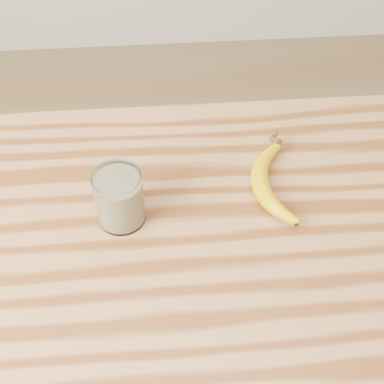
{
  "coord_description": "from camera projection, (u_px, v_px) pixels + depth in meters",
  "views": [
    {
      "loc": [
        0.08,
        -0.48,
        1.63
      ],
      "look_at": [
        0.12,
        0.13,
        0.93
      ],
      "focal_mm": 50.0,
      "sensor_mm": 36.0,
      "label": 1
    }
  ],
  "objects": [
    {
      "name": "table",
      "position": [
        129.0,
        307.0,
        0.96
      ],
      "size": [
        1.2,
        0.8,
        0.9
      ],
      "color": "#A76F40",
      "rests_on": "ground"
    },
    {
      "name": "banana",
      "position": [
        259.0,
        183.0,
        0.96
      ],
      "size": [
        0.1,
        0.27,
        0.03
      ],
      "primitive_type": null,
      "rotation": [
        0.0,
        0.0,
        -0.0
      ],
      "color": "#E1AA00",
      "rests_on": "table"
    },
    {
      "name": "smoothie_glass",
      "position": [
        119.0,
        198.0,
        0.9
      ],
      "size": [
        0.08,
        0.08,
        0.1
      ],
      "color": "white",
      "rests_on": "table"
    },
    {
      "name": "room",
      "position": [
        77.0,
        16.0,
        0.53
      ],
      "size": [
        4.04,
        4.04,
        2.7
      ],
      "color": "olive",
      "rests_on": "ground"
    }
  ]
}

